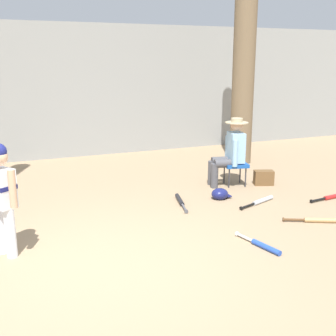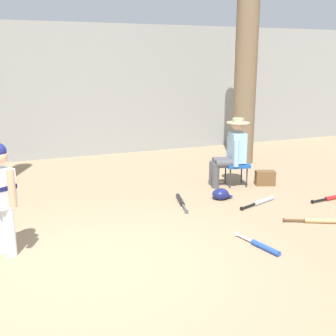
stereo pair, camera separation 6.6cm
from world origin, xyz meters
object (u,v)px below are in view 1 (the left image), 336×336
Objects in this scene: seated_spectator at (230,150)px; bat_aluminum_silver at (260,201)px; bat_red_barrel at (332,197)px; handbag_beside_stool at (264,178)px; batting_helmet_navy at (220,194)px; young_ballplayer at (0,193)px; bat_blue_youth at (262,245)px; bat_wood_tan at (316,220)px; bat_black_composite at (180,201)px; folding_stool at (235,165)px; tree_behind_spectator at (244,60)px.

seated_spectator is 1.56× the size of bat_aluminum_silver.
bat_red_barrel is (1.14, -1.31, -0.61)m from seated_spectator.
batting_helmet_navy is (-1.12, -0.41, -0.05)m from handbag_beside_stool.
seated_spectator is (3.81, 1.48, -0.10)m from young_ballplayer.
bat_aluminum_silver is (-0.05, -1.05, -0.61)m from seated_spectator.
young_ballplayer is 3.07m from bat_blue_youth.
bat_wood_tan is at bearing 19.91° from bat_blue_youth.
bat_wood_tan is at bearing -7.99° from young_ballplayer.
bat_black_composite is at bearing 133.22° from bat_wood_tan.
folding_stool is 1.45m from bat_black_composite.
bat_red_barrel is 1.07× the size of bat_blue_youth.
folding_stool is at bearing 43.34° from batting_helmet_navy.
bat_aluminum_silver is at bearing 103.18° from bat_wood_tan.
handbag_beside_stool reaches higher than bat_aluminum_silver.
handbag_beside_stool is 0.45× the size of bat_red_barrel.
bat_aluminum_silver is at bearing 56.47° from bat_blue_youth.
bat_red_barrel is (2.34, -0.75, 0.00)m from bat_black_composite.
seated_spectator is (-0.10, 0.02, 0.28)m from folding_stool.
tree_behind_spectator is 3.51m from bat_red_barrel.
seated_spectator reaches higher than bat_blue_youth.
seated_spectator is at bearing 166.69° from folding_stool.
young_ballplayer is at bearing 160.87° from bat_blue_youth.
tree_behind_spectator is 14.46× the size of handbag_beside_stool.
seated_spectator is 1.84m from bat_red_barrel.
handbag_beside_stool is at bearing 16.11° from young_ballplayer.
folding_stool is 1.09m from bat_aluminum_silver.
handbag_beside_stool is 0.44× the size of bat_aluminum_silver.
bat_red_barrel is (0.55, -1.10, -0.10)m from handbag_beside_stool.
seated_spectator is at bearing -127.55° from tree_behind_spectator.
batting_helmet_navy is at bearing 157.49° from bat_red_barrel.
folding_stool is at bearing 66.07° from bat_blue_youth.
young_ballplayer reaches higher than folding_stool.
batting_helmet_navy is (-0.48, 0.44, 0.05)m from bat_aluminum_silver.
bat_wood_tan is (0.18, -2.03, -0.61)m from seated_spectator.
batting_helmet_navy is (0.67, -0.05, 0.05)m from bat_black_composite.
handbag_beside_stool is 1.87m from bat_wood_tan.
young_ballplayer is 4.09m from bat_wood_tan.
bat_wood_tan is (-0.96, -0.73, 0.00)m from bat_red_barrel.
young_ballplayer is 1.67× the size of bat_black_composite.
bat_black_composite is 1.16× the size of bat_wood_tan.
bat_blue_youth is (0.22, -1.89, 0.00)m from bat_black_composite.
batting_helmet_navy is (-0.63, -0.59, -0.28)m from folding_stool.
bat_black_composite is at bearing -168.81° from handbag_beside_stool.
tree_behind_spectator reaches higher than folding_stool.
young_ballplayer is 2.85m from bat_black_composite.
bat_black_composite is at bearing 175.42° from batting_helmet_navy.
bat_black_composite is 1.25m from bat_aluminum_silver.
bat_red_barrel is 2.41m from bat_blue_youth.
folding_stool is 0.62× the size of bat_black_composite.
folding_stool is at bearing 92.34° from bat_wood_tan.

